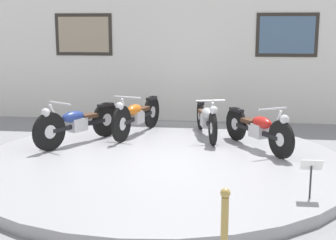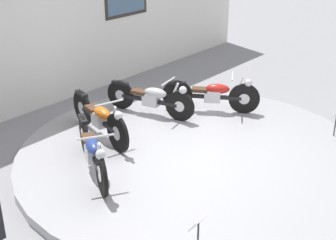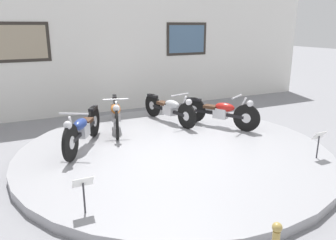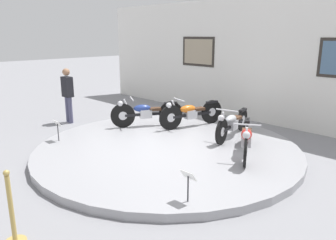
{
  "view_description": "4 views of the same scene",
  "coord_description": "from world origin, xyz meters",
  "px_view_note": "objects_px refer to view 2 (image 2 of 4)",
  "views": [
    {
      "loc": [
        1.02,
        -7.26,
        2.23
      ],
      "look_at": [
        0.13,
        -0.03,
        0.79
      ],
      "focal_mm": 50.0,
      "sensor_mm": 36.0,
      "label": 1
    },
    {
      "loc": [
        -5.74,
        -4.2,
        3.88
      ],
      "look_at": [
        -0.14,
        0.45,
        0.64
      ],
      "focal_mm": 50.0,
      "sensor_mm": 36.0,
      "label": 2
    },
    {
      "loc": [
        -2.74,
        -5.42,
        2.47
      ],
      "look_at": [
        -0.03,
        0.18,
        0.67
      ],
      "focal_mm": 35.0,
      "sensor_mm": 36.0,
      "label": 3
    },
    {
      "loc": [
        5.09,
        -5.04,
        2.64
      ],
      "look_at": [
        -0.2,
        0.21,
        0.69
      ],
      "focal_mm": 35.0,
      "sensor_mm": 36.0,
      "label": 4
    }
  ],
  "objects_px": {
    "motorcycle_silver": "(151,97)",
    "info_placard_front_left": "(198,227)",
    "motorcycle_red": "(213,94)",
    "motorcycle_blue": "(92,150)",
    "motorcycle_orange": "(100,117)"
  },
  "relations": [
    {
      "from": "motorcycle_silver",
      "to": "info_placard_front_left",
      "type": "height_order",
      "value": "motorcycle_silver"
    },
    {
      "from": "info_placard_front_left",
      "to": "motorcycle_blue",
      "type": "bearing_deg",
      "value": 78.55
    },
    {
      "from": "motorcycle_blue",
      "to": "motorcycle_silver",
      "type": "distance_m",
      "value": 2.43
    },
    {
      "from": "motorcycle_silver",
      "to": "info_placard_front_left",
      "type": "distance_m",
      "value": 4.23
    },
    {
      "from": "motorcycle_orange",
      "to": "info_placard_front_left",
      "type": "relative_size",
      "value": 3.85
    },
    {
      "from": "motorcycle_orange",
      "to": "motorcycle_silver",
      "type": "height_order",
      "value": "motorcycle_orange"
    },
    {
      "from": "motorcycle_blue",
      "to": "motorcycle_orange",
      "type": "bearing_deg",
      "value": 42.07
    },
    {
      "from": "motorcycle_silver",
      "to": "motorcycle_red",
      "type": "bearing_deg",
      "value": -41.91
    },
    {
      "from": "motorcycle_blue",
      "to": "motorcycle_silver",
      "type": "xyz_separation_m",
      "value": [
        2.29,
        0.83,
        -0.03
      ]
    },
    {
      "from": "motorcycle_blue",
      "to": "motorcycle_red",
      "type": "relative_size",
      "value": 1.03
    },
    {
      "from": "motorcycle_red",
      "to": "info_placard_front_left",
      "type": "bearing_deg",
      "value": -147.41
    },
    {
      "from": "motorcycle_blue",
      "to": "info_placard_front_left",
      "type": "xyz_separation_m",
      "value": [
        -0.48,
        -2.36,
        -0.03
      ]
    },
    {
      "from": "info_placard_front_left",
      "to": "motorcycle_red",
      "type": "bearing_deg",
      "value": 32.59
    },
    {
      "from": "motorcycle_blue",
      "to": "motorcycle_orange",
      "type": "relative_size",
      "value": 0.9
    },
    {
      "from": "motorcycle_silver",
      "to": "motorcycle_red",
      "type": "relative_size",
      "value": 1.12
    }
  ]
}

